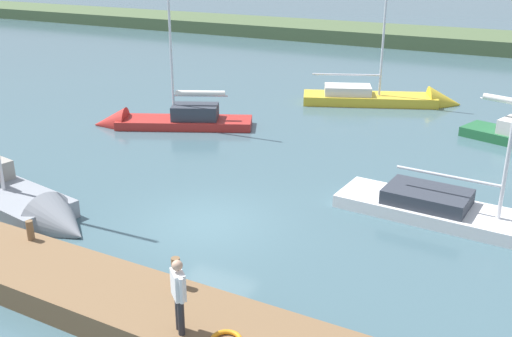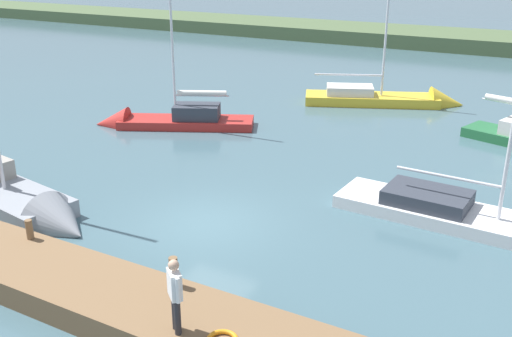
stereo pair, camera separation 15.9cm
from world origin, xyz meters
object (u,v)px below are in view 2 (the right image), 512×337
object	(u,v)px
sailboat_far_left	(393,102)
mooring_post_near	(29,229)
mooring_post_far	(174,272)
sailboat_mid_channel	(11,201)
sailboat_outer_mooring	(164,122)
person_on_dock	(175,291)
sailboat_near_dock	(508,230)

from	to	relation	value
sailboat_far_left	mooring_post_near	bearing A→B (deg)	-122.49
mooring_post_far	mooring_post_near	bearing A→B (deg)	0.00
sailboat_mid_channel	sailboat_outer_mooring	xyz separation A→B (m)	(1.34, -10.03, -0.02)
sailboat_far_left	person_on_dock	xyz separation A→B (m)	(-2.32, 23.07, 1.45)
sailboat_near_dock	sailboat_mid_channel	bearing A→B (deg)	-155.00
mooring_post_far	sailboat_mid_channel	size ratio (longest dim) A/B	0.07
mooring_post_far	sailboat_far_left	bearing A→B (deg)	-86.80
mooring_post_near	sailboat_outer_mooring	xyz separation A→B (m)	(4.80, -12.13, -0.73)
sailboat_near_dock	mooring_post_far	bearing A→B (deg)	-125.53
mooring_post_near	person_on_dock	world-z (taller)	person_on_dock
sailboat_far_left	person_on_dock	distance (m)	23.23
mooring_post_far	sailboat_mid_channel	xyz separation A→B (m)	(8.29, -2.10, -0.80)
mooring_post_far	sailboat_outer_mooring	xyz separation A→B (m)	(9.63, -12.13, -0.82)
mooring_post_near	mooring_post_far	world-z (taller)	mooring_post_far
person_on_dock	mooring_post_far	bearing A→B (deg)	78.62
sailboat_mid_channel	sailboat_near_dock	distance (m)	15.81
sailboat_outer_mooring	person_on_dock	bearing A→B (deg)	102.47
mooring_post_far	sailboat_far_left	xyz separation A→B (m)	(1.21, -21.68, -0.87)
sailboat_near_dock	sailboat_far_left	bearing A→B (deg)	122.23
sailboat_outer_mooring	sailboat_mid_channel	bearing A→B (deg)	71.64
sailboat_outer_mooring	mooring_post_far	bearing A→B (deg)	102.46
sailboat_near_dock	person_on_dock	xyz separation A→B (m)	(5.29, 9.36, 1.46)
sailboat_mid_channel	sailboat_near_dock	world-z (taller)	sailboat_near_dock
sailboat_mid_channel	sailboat_outer_mooring	bearing A→B (deg)	106.53
mooring_post_far	sailboat_near_dock	size ratio (longest dim) A/B	0.07
sailboat_far_left	sailboat_near_dock	size ratio (longest dim) A/B	0.78
sailboat_near_dock	person_on_dock	bearing A→B (deg)	-116.29
sailboat_near_dock	sailboat_outer_mooring	world-z (taller)	sailboat_near_dock
mooring_post_near	sailboat_near_dock	distance (m)	13.79
mooring_post_far	sailboat_far_left	distance (m)	21.73
mooring_post_near	mooring_post_far	xyz separation A→B (m)	(-4.83, 0.00, 0.09)
sailboat_mid_channel	sailboat_outer_mooring	world-z (taller)	sailboat_mid_channel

